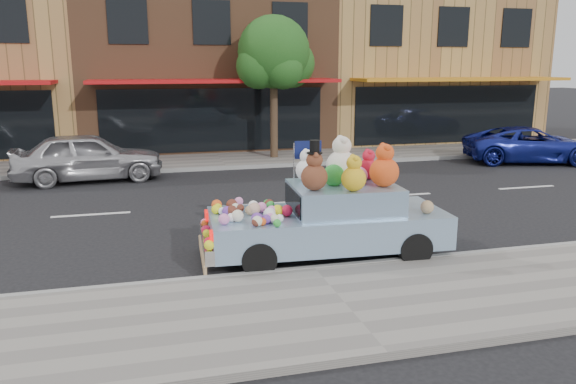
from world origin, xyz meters
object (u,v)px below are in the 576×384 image
object	(u,v)px
art_car	(329,214)
street_tree	(274,58)
car_blue	(530,145)
car_silver	(88,157)

from	to	relation	value
art_car	street_tree	bearing A→B (deg)	85.25
street_tree	car_blue	bearing A→B (deg)	-17.98
street_tree	car_silver	distance (m)	7.41
street_tree	art_car	bearing A→B (deg)	-97.89
car_silver	car_blue	bearing A→B (deg)	-97.25
street_tree	car_silver	size ratio (longest dim) A/B	1.19
car_blue	street_tree	bearing A→B (deg)	88.72
street_tree	car_silver	bearing A→B (deg)	-159.88
street_tree	car_blue	size ratio (longest dim) A/B	1.13
street_tree	car_silver	world-z (taller)	street_tree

